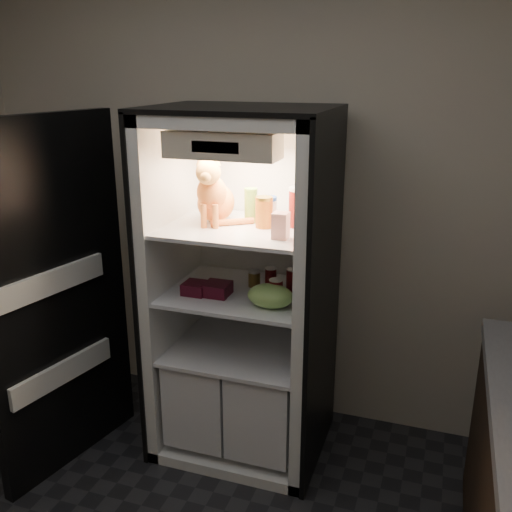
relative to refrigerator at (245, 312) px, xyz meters
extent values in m
plane|color=beige|center=(0.00, 0.42, 0.56)|extent=(3.60, 0.00, 3.60)
cube|color=white|center=(0.00, 0.29, 0.13)|extent=(0.85, 0.06, 1.85)
cube|color=white|center=(-0.40, -0.03, 0.13)|extent=(0.06, 0.70, 1.85)
cube|color=white|center=(0.40, -0.03, 0.13)|extent=(0.06, 0.70, 1.85)
cube|color=white|center=(0.00, -0.03, 1.03)|extent=(0.85, 0.70, 0.06)
cube|color=white|center=(0.00, -0.03, -0.76)|extent=(0.85, 0.70, 0.06)
cube|color=black|center=(-0.44, -0.03, 0.13)|extent=(0.02, 0.72, 1.87)
cube|color=black|center=(0.44, -0.03, 0.13)|extent=(0.02, 0.72, 1.87)
cube|color=black|center=(0.00, -0.03, 1.07)|extent=(0.90, 0.72, 0.02)
cube|color=white|center=(0.00, -0.06, 0.49)|extent=(0.73, 0.62, 0.02)
cube|color=white|center=(0.00, -0.06, 0.14)|extent=(0.73, 0.62, 0.02)
cube|color=white|center=(-0.18, -0.06, -0.44)|extent=(0.34, 0.58, 0.48)
cube|color=white|center=(0.18, -0.06, -0.44)|extent=(0.34, 0.58, 0.48)
cube|color=white|center=(0.00, -0.06, -0.19)|extent=(0.73, 0.62, 0.02)
cube|color=beige|center=(0.00, -0.27, 0.93)|extent=(0.52, 0.18, 0.12)
cube|color=black|center=(0.00, -0.36, 0.93)|extent=(0.22, 0.01, 0.05)
cube|color=black|center=(-0.85, -0.44, 0.13)|extent=(0.24, 0.86, 1.85)
cube|color=white|center=(-0.83, -0.50, -0.24)|extent=(0.19, 0.64, 0.12)
cube|color=white|center=(-0.83, -0.50, 0.26)|extent=(0.19, 0.64, 0.12)
ellipsoid|color=orange|center=(-0.16, 0.01, 0.59)|extent=(0.22, 0.26, 0.19)
ellipsoid|color=orange|center=(-0.14, -0.08, 0.67)|extent=(0.17, 0.16, 0.17)
sphere|color=orange|center=(-0.13, -0.14, 0.78)|extent=(0.14, 0.14, 0.12)
sphere|color=orange|center=(-0.12, -0.19, 0.76)|extent=(0.06, 0.06, 0.05)
cone|color=orange|center=(-0.17, -0.14, 0.84)|extent=(0.06, 0.06, 0.06)
cone|color=orange|center=(-0.10, -0.13, 0.84)|extent=(0.06, 0.06, 0.06)
cylinder|color=orange|center=(-0.16, -0.15, 0.56)|extent=(0.03, 0.03, 0.12)
cylinder|color=orange|center=(-0.10, -0.14, 0.56)|extent=(0.03, 0.03, 0.12)
cylinder|color=orange|center=(-0.04, -0.06, 0.52)|extent=(0.20, 0.15, 0.03)
cylinder|color=#238327|center=(0.03, 0.03, 0.58)|extent=(0.07, 0.07, 0.16)
cylinder|color=#238327|center=(0.03, 0.03, 0.67)|extent=(0.07, 0.07, 0.01)
cylinder|color=white|center=(0.10, 0.08, 0.55)|extent=(0.09, 0.09, 0.11)
cylinder|color=blue|center=(0.10, 0.08, 0.62)|extent=(0.09, 0.09, 0.02)
cylinder|color=maroon|center=(0.12, -0.05, 0.57)|extent=(0.09, 0.09, 0.14)
cylinder|color=#AE8D2E|center=(0.12, -0.05, 0.65)|extent=(0.09, 0.09, 0.02)
cylinder|color=maroon|center=(0.29, 0.03, 0.59)|extent=(0.12, 0.12, 0.18)
cylinder|color=white|center=(0.29, 0.03, 0.69)|extent=(0.12, 0.12, 0.02)
cube|color=silver|center=(0.26, -0.21, 0.56)|extent=(0.07, 0.07, 0.12)
cylinder|color=black|center=(0.14, 0.03, 0.20)|extent=(0.06, 0.06, 0.11)
cylinder|color=#B2B2B2|center=(0.14, 0.03, 0.26)|extent=(0.06, 0.06, 0.00)
cylinder|color=black|center=(0.27, -0.02, 0.22)|extent=(0.07, 0.07, 0.13)
cylinder|color=#B2B2B2|center=(0.27, -0.02, 0.28)|extent=(0.07, 0.07, 0.00)
cylinder|color=black|center=(0.22, -0.17, 0.21)|extent=(0.07, 0.07, 0.12)
cylinder|color=#B2B2B2|center=(0.22, -0.17, 0.27)|extent=(0.07, 0.07, 0.00)
cylinder|color=brown|center=(0.05, 0.02, 0.19)|extent=(0.06, 0.06, 0.08)
cylinder|color=#B2B2B2|center=(0.05, 0.02, 0.23)|extent=(0.06, 0.06, 0.01)
ellipsoid|color=#8DD061|center=(0.21, -0.21, 0.21)|extent=(0.23, 0.17, 0.11)
cube|color=#550E24|center=(-0.21, -0.17, 0.18)|extent=(0.12, 0.12, 0.06)
cube|color=#550E24|center=(-0.09, -0.15, 0.18)|extent=(0.13, 0.13, 0.06)
camera|label=1|loc=(0.97, -2.66, 1.25)|focal=40.00mm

